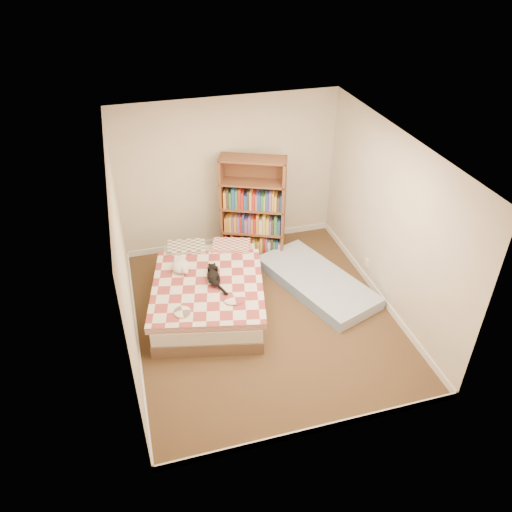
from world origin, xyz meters
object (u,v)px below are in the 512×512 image
object	(u,v)px
white_dog	(182,266)
bed	(208,290)
bookshelf	(252,220)
black_cat	(213,276)
floor_mattress	(317,282)

from	to	relation	value
white_dog	bed	bearing A→B (deg)	-9.42
bed	bookshelf	world-z (taller)	bookshelf
black_cat	white_dog	distance (m)	0.51
bookshelf	black_cat	size ratio (longest dim) A/B	2.61
black_cat	white_dog	world-z (taller)	black_cat
bed	white_dog	world-z (taller)	white_dog
black_cat	bed	bearing A→B (deg)	132.17
black_cat	white_dog	size ratio (longest dim) A/B	1.73
floor_mattress	white_dog	world-z (taller)	white_dog
bookshelf	white_dog	xyz separation A→B (m)	(-1.28, -0.92, -0.04)
floor_mattress	bed	bearing A→B (deg)	158.83
bookshelf	white_dog	size ratio (longest dim) A/B	4.52
bookshelf	black_cat	xyz separation A→B (m)	(-0.90, -1.24, -0.05)
floor_mattress	black_cat	world-z (taller)	black_cat
bookshelf	bed	bearing A→B (deg)	-107.02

